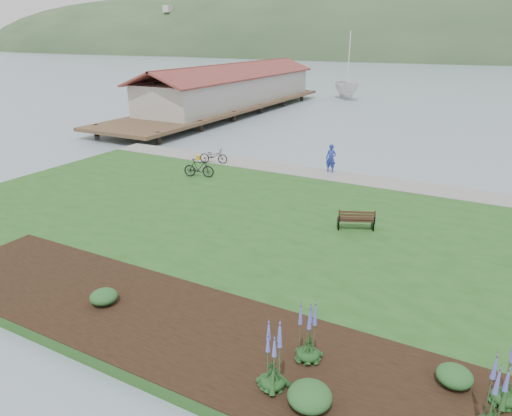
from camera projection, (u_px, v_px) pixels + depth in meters
The scene contains 18 objects.
ground at pixel (295, 222), 21.83m from camera, with size 600.00×600.00×0.00m, color gray.
lawn at pixel (276, 233), 20.11m from camera, with size 34.00×20.00×0.40m, color #204E1B.
shoreline_path at pixel (341, 177), 27.37m from camera, with size 34.00×2.20×0.03m, color gray.
garden_bed at pixel (251, 350), 12.28m from camera, with size 24.00×4.40×0.04m, color black.
pier_pavilion at pixel (232, 88), 52.40m from camera, with size 8.00×36.00×5.40m.
park_bench at pixel (356, 219), 19.80m from camera, with size 1.68×1.20×0.97m.
person at pixel (331, 156), 27.90m from camera, with size 0.75×0.52×2.06m, color #22319E.
bicycle_a at pixel (214, 156), 30.13m from camera, with size 1.89×0.66×0.99m, color black.
bicycle_b at pixel (199, 168), 27.17m from camera, with size 1.85×0.54×1.12m, color black.
sailboat at pixel (346, 99), 63.93m from camera, with size 10.77×10.97×28.39m, color silver.
pannier at pixel (198, 158), 30.95m from camera, with size 0.19×0.30×0.32m, color gold.
echium_0 at pixel (273, 356), 10.67m from camera, with size 0.62×0.62×2.08m.
echium_1 at pixel (309, 334), 11.65m from camera, with size 0.62×0.62×1.96m.
echium_2 at pixel (494, 406), 9.46m from camera, with size 0.62×0.62×1.95m.
echium_3 at pixel (511, 372), 10.19m from camera, with size 0.62×0.62×2.29m.
shrub_0 at pixel (104, 297), 14.35m from camera, with size 0.87×0.87×0.44m, color #1E4C21.
shrub_1 at pixel (310, 396), 10.34m from camera, with size 1.03×1.03×0.52m, color #1E4C21.
shrub_2 at pixel (455, 376), 11.01m from camera, with size 0.87×0.87×0.44m, color #1E4C21.
Camera 1 is at (7.90, -18.65, 8.37)m, focal length 32.00 mm.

